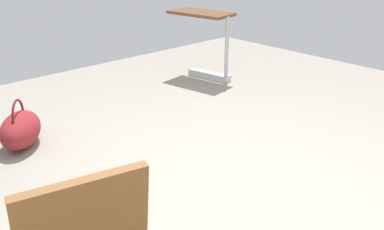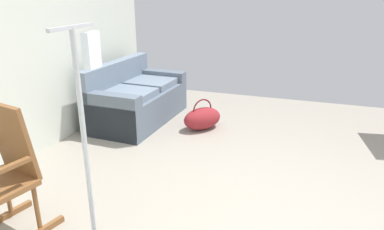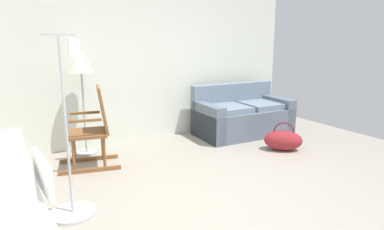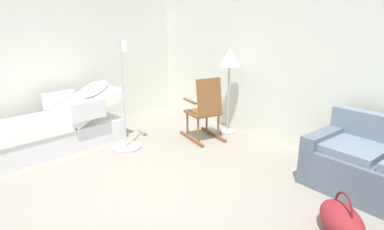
# 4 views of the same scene
# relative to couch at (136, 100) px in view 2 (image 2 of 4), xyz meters

# --- Properties ---
(ground_plane) EXTENTS (7.18, 7.18, 0.00)m
(ground_plane) POSITION_rel_couch_xyz_m (-1.79, -2.00, -0.31)
(ground_plane) COLOR gray
(couch) EXTENTS (1.64, 0.92, 0.85)m
(couch) POSITION_rel_couch_xyz_m (0.00, 0.00, 0.00)
(couch) COLOR slate
(couch) RESTS_ON ground
(rocking_chair) EXTENTS (0.85, 0.63, 1.05)m
(rocking_chair) POSITION_rel_couch_xyz_m (-2.61, -0.25, 0.20)
(rocking_chair) COLOR brown
(rocking_chair) RESTS_ON ground
(duffel_bag) EXTENTS (0.64, 0.60, 0.43)m
(duffel_bag) POSITION_rel_couch_xyz_m (-0.02, -1.01, -0.15)
(duffel_bag) COLOR maroon
(duffel_bag) RESTS_ON ground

